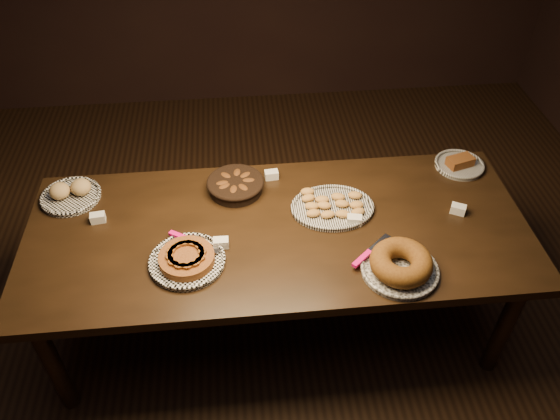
{
  "coord_description": "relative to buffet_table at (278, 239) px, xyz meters",
  "views": [
    {
      "loc": [
        -0.18,
        -1.86,
        2.56
      ],
      "look_at": [
        0.01,
        0.05,
        0.82
      ],
      "focal_mm": 35.0,
      "sensor_mm": 36.0,
      "label": 1
    }
  ],
  "objects": [
    {
      "name": "ground",
      "position": [
        0.0,
        0.0,
        -0.68
      ],
      "size": [
        5.0,
        5.0,
        0.0
      ],
      "primitive_type": "plane",
      "color": "black",
      "rests_on": "ground"
    },
    {
      "name": "croissant_basket",
      "position": [
        -0.19,
        0.3,
        0.12
      ],
      "size": [
        0.29,
        0.29,
        0.07
      ],
      "rotation": [
        0.0,
        0.0,
        0.06
      ],
      "color": "black",
      "rests_on": "buffet_table"
    },
    {
      "name": "bread_roll_plate",
      "position": [
        -1.02,
        0.32,
        0.1
      ],
      "size": [
        0.3,
        0.3,
        0.09
      ],
      "rotation": [
        0.0,
        0.0,
        -0.4
      ],
      "color": "white",
      "rests_on": "buffet_table"
    },
    {
      "name": "loaf_plate",
      "position": [
        1.02,
        0.38,
        0.09
      ],
      "size": [
        0.26,
        0.26,
        0.06
      ],
      "rotation": [
        0.0,
        0.0,
        0.29
      ],
      "color": "black",
      "rests_on": "buffet_table"
    },
    {
      "name": "tent_cards",
      "position": [
        0.02,
        0.09,
        0.1
      ],
      "size": [
        1.82,
        0.52,
        0.04
      ],
      "color": "white",
      "rests_on": "buffet_table"
    },
    {
      "name": "madeleine_platter",
      "position": [
        0.28,
        0.11,
        0.09
      ],
      "size": [
        0.41,
        0.33,
        0.05
      ],
      "rotation": [
        0.0,
        0.0,
        -0.08
      ],
      "color": "black",
      "rests_on": "buffet_table"
    },
    {
      "name": "apple_tart_plate",
      "position": [
        -0.42,
        -0.18,
        0.1
      ],
      "size": [
        0.34,
        0.35,
        0.06
      ],
      "rotation": [
        0.0,
        0.0,
        -0.41
      ],
      "color": "white",
      "rests_on": "buffet_table"
    },
    {
      "name": "bundt_cake_plate",
      "position": [
        0.5,
        -0.32,
        0.12
      ],
      "size": [
        0.38,
        0.39,
        0.11
      ],
      "rotation": [
        0.0,
        0.0,
        -0.35
      ],
      "color": "black",
      "rests_on": "buffet_table"
    },
    {
      "name": "buffet_table",
      "position": [
        0.0,
        0.0,
        0.0
      ],
      "size": [
        2.4,
        1.0,
        0.75
      ],
      "color": "black",
      "rests_on": "ground"
    }
  ]
}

